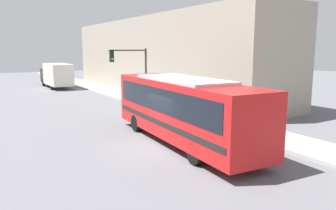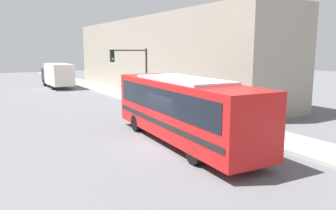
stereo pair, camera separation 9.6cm
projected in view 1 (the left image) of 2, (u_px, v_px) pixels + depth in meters
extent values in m
plane|color=slate|center=(157.00, 147.00, 15.76)|extent=(120.00, 120.00, 0.00)
cube|color=#B7B2A8|center=(112.00, 92.00, 35.56)|extent=(2.77, 70.00, 0.16)
cube|color=#9E9384|center=(158.00, 56.00, 35.25)|extent=(6.00, 33.34, 7.82)
cube|color=red|center=(183.00, 108.00, 16.14)|extent=(3.32, 10.88, 2.73)
cube|color=black|center=(183.00, 98.00, 16.06)|extent=(3.30, 10.02, 1.13)
cube|color=black|center=(183.00, 120.00, 16.24)|extent=(3.33, 10.45, 0.24)
cube|color=silver|center=(183.00, 80.00, 15.90)|extent=(2.77, 6.05, 0.16)
cylinder|color=black|center=(171.00, 119.00, 19.78)|extent=(0.35, 0.96, 0.94)
cylinder|color=black|center=(136.00, 123.00, 18.74)|extent=(0.35, 0.96, 0.94)
cylinder|color=black|center=(239.00, 146.00, 14.30)|extent=(0.35, 0.96, 0.94)
cylinder|color=black|center=(195.00, 153.00, 13.26)|extent=(0.35, 0.96, 0.94)
cube|color=silver|center=(58.00, 74.00, 39.33)|extent=(2.36, 5.60, 2.49)
cube|color=#262628|center=(51.00, 75.00, 42.65)|extent=(2.24, 2.18, 1.76)
cylinder|color=black|center=(44.00, 83.00, 41.93)|extent=(0.25, 0.90, 0.90)
cylinder|color=black|center=(52.00, 86.00, 38.12)|extent=(0.25, 0.90, 0.90)
cylinder|color=#999999|center=(202.00, 116.00, 20.91)|extent=(0.27, 0.27, 0.53)
sphere|color=#999999|center=(202.00, 111.00, 20.86)|extent=(0.25, 0.25, 0.25)
cylinder|color=#999999|center=(204.00, 116.00, 20.79)|extent=(0.12, 0.16, 0.12)
cylinder|color=#2D2D2D|center=(146.00, 76.00, 27.27)|extent=(0.16, 0.16, 4.57)
cylinder|color=#2D2D2D|center=(128.00, 50.00, 26.08)|extent=(3.20, 0.11, 0.11)
cube|color=black|center=(112.00, 56.00, 25.43)|extent=(0.30, 0.24, 0.90)
sphere|color=#19D83F|center=(112.00, 59.00, 25.35)|extent=(0.18, 0.18, 0.18)
cylinder|color=#2D2D2D|center=(154.00, 100.00, 26.13)|extent=(0.06, 0.06, 0.96)
cylinder|color=#4C4C51|center=(154.00, 93.00, 26.03)|extent=(0.14, 0.14, 0.22)
cylinder|color=#47382D|center=(149.00, 98.00, 27.97)|extent=(0.28, 0.28, 0.78)
cylinder|color=#2659A5|center=(149.00, 90.00, 27.85)|extent=(0.34, 0.34, 0.65)
sphere|color=tan|center=(149.00, 85.00, 27.78)|extent=(0.21, 0.21, 0.21)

